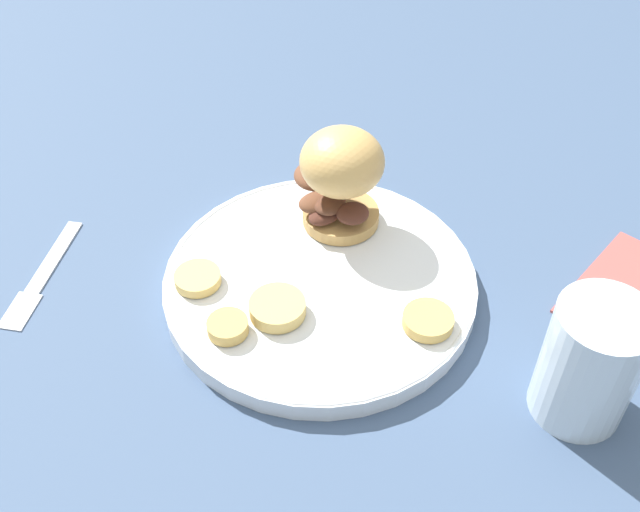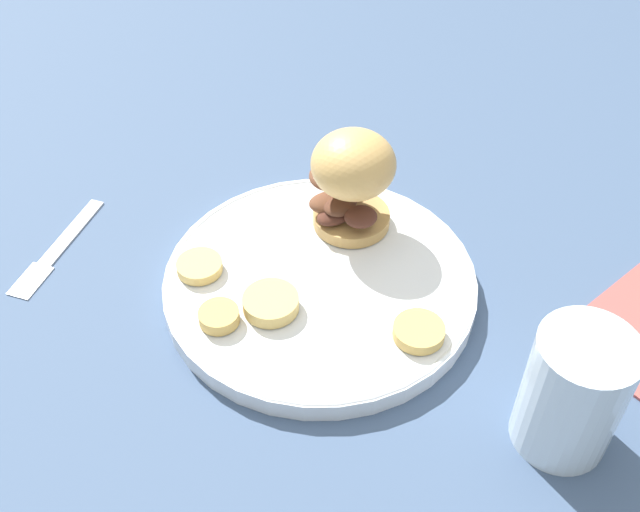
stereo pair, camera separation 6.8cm
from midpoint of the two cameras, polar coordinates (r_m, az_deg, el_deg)
The scene contains 9 objects.
ground_plane at distance 0.71m, azimuth 2.73°, elevation -2.76°, with size 4.00×4.00×0.00m, color #3D5170.
dinner_plate at distance 0.71m, azimuth 2.76°, elevation -2.12°, with size 0.29×0.29×0.02m.
sandwich at distance 0.72m, azimuth 5.04°, elevation 5.85°, with size 0.09×0.10×0.11m.
potato_round_0 at distance 0.66m, azimuth -4.78°, elevation -4.76°, with size 0.04×0.04×0.01m, color tan.
potato_round_1 at distance 0.66m, azimuth 10.51°, elevation -5.82°, with size 0.05×0.05×0.01m, color tan.
potato_round_2 at distance 0.67m, azimuth -0.85°, elevation -3.75°, with size 0.05×0.05×0.01m, color #DBB766.
potato_round_3 at distance 0.71m, azimuth -6.46°, elevation -0.91°, with size 0.04×0.04×0.01m, color #DBB766.
fork at distance 0.79m, azimuth -17.03°, elevation 0.51°, with size 0.15×0.04×0.00m.
drinking_glass at distance 0.61m, azimuth 21.81°, elevation -9.85°, with size 0.08×0.08×0.11m.
Camera 2 is at (-0.43, -0.23, 0.52)m, focal length 42.00 mm.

